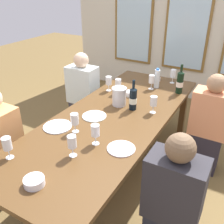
# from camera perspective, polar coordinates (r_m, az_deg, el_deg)

# --- Properties ---
(ground_plane) EXTENTS (12.00, 12.00, 0.00)m
(ground_plane) POSITION_cam_1_polar(r_m,az_deg,el_deg) (2.92, 0.20, -13.70)
(ground_plane) COLOR brown
(back_wall_with_windows) EXTENTS (4.17, 0.10, 2.90)m
(back_wall_with_windows) POSITION_cam_1_polar(r_m,az_deg,el_deg) (4.53, 16.78, 20.54)
(back_wall_with_windows) COLOR beige
(back_wall_with_windows) RESTS_ON ground
(dining_table) EXTENTS (0.97, 2.58, 0.74)m
(dining_table) POSITION_cam_1_polar(r_m,az_deg,el_deg) (2.52, 0.22, -2.12)
(dining_table) COLOR brown
(dining_table) RESTS_ON ground
(white_plate_0) EXTENTS (0.23, 0.23, 0.01)m
(white_plate_0) POSITION_cam_1_polar(r_m,az_deg,el_deg) (2.48, -3.93, -0.91)
(white_plate_0) COLOR white
(white_plate_0) RESTS_ON dining_table
(white_plate_1) EXTENTS (0.25, 0.25, 0.01)m
(white_plate_1) POSITION_cam_1_polar(r_m,az_deg,el_deg) (2.36, -11.92, -3.14)
(white_plate_1) COLOR white
(white_plate_1) RESTS_ON dining_table
(white_plate_2) EXTENTS (0.22, 0.22, 0.01)m
(white_plate_2) POSITION_cam_1_polar(r_m,az_deg,el_deg) (2.03, 2.04, -8.07)
(white_plate_2) COLOR white
(white_plate_2) RESTS_ON dining_table
(metal_pitcher) EXTENTS (0.16, 0.16, 0.19)m
(metal_pitcher) POSITION_cam_1_polar(r_m,az_deg,el_deg) (2.67, 1.59, 3.47)
(metal_pitcher) COLOR silver
(metal_pitcher) RESTS_ON dining_table
(wine_bottle_0) EXTENTS (0.08, 0.08, 0.34)m
(wine_bottle_0) POSITION_cam_1_polar(r_m,az_deg,el_deg) (3.04, 14.75, 6.39)
(wine_bottle_0) COLOR black
(wine_bottle_0) RESTS_ON dining_table
(wine_bottle_1) EXTENTS (0.08, 0.08, 0.31)m
(wine_bottle_1) POSITION_cam_1_polar(r_m,az_deg,el_deg) (2.58, 4.66, 3.00)
(wine_bottle_1) COLOR black
(wine_bottle_1) RESTS_ON dining_table
(tasting_bowl_0) EXTENTS (0.12, 0.12, 0.05)m
(tasting_bowl_0) POSITION_cam_1_polar(r_m,az_deg,el_deg) (2.92, 4.18, 4.09)
(tasting_bowl_0) COLOR white
(tasting_bowl_0) RESTS_ON dining_table
(tasting_bowl_1) EXTENTS (0.12, 0.12, 0.04)m
(tasting_bowl_1) POSITION_cam_1_polar(r_m,az_deg,el_deg) (3.39, 9.63, 7.15)
(tasting_bowl_1) COLOR white
(tasting_bowl_1) RESTS_ON dining_table
(tasting_bowl_2) EXTENTS (0.14, 0.14, 0.05)m
(tasting_bowl_2) POSITION_cam_1_polar(r_m,az_deg,el_deg) (1.78, -16.79, -14.50)
(tasting_bowl_2) COLOR white
(tasting_bowl_2) RESTS_ON dining_table
(water_bottle) EXTENTS (0.06, 0.06, 0.24)m
(water_bottle) POSITION_cam_1_polar(r_m,az_deg,el_deg) (3.15, 9.90, 7.29)
(water_bottle) COLOR white
(water_bottle) RESTS_ON dining_table
(wine_glass_0) EXTENTS (0.07, 0.07, 0.17)m
(wine_glass_0) POSITION_cam_1_polar(r_m,az_deg,el_deg) (2.02, -22.17, -6.57)
(wine_glass_0) COLOR white
(wine_glass_0) RESTS_ON dining_table
(wine_glass_1) EXTENTS (0.07, 0.07, 0.17)m
(wine_glass_1) POSITION_cam_1_polar(r_m,az_deg,el_deg) (1.92, -8.82, -6.70)
(wine_glass_1) COLOR white
(wine_glass_1) RESTS_ON dining_table
(wine_glass_2) EXTENTS (0.07, 0.07, 0.17)m
(wine_glass_2) POSITION_cam_1_polar(r_m,az_deg,el_deg) (2.93, 1.36, 6.31)
(wine_glass_2) COLOR white
(wine_glass_2) RESTS_ON dining_table
(wine_glass_3) EXTENTS (0.07, 0.07, 0.17)m
(wine_glass_3) POSITION_cam_1_polar(r_m,az_deg,el_deg) (2.20, -8.24, -1.64)
(wine_glass_3) COLOR white
(wine_glass_3) RESTS_ON dining_table
(wine_glass_4) EXTENTS (0.07, 0.07, 0.17)m
(wine_glass_4) POSITION_cam_1_polar(r_m,az_deg,el_deg) (2.03, -3.71, -4.17)
(wine_glass_4) COLOR white
(wine_glass_4) RESTS_ON dining_table
(wine_glass_5) EXTENTS (0.07, 0.07, 0.17)m
(wine_glass_5) POSITION_cam_1_polar(r_m,az_deg,el_deg) (2.53, 9.16, 2.22)
(wine_glass_5) COLOR white
(wine_glass_5) RESTS_ON dining_table
(wine_glass_6) EXTENTS (0.07, 0.07, 0.17)m
(wine_glass_6) POSITION_cam_1_polar(r_m,az_deg,el_deg) (3.01, -0.74, 6.79)
(wine_glass_6) COLOR white
(wine_glass_6) RESTS_ON dining_table
(wine_glass_7) EXTENTS (0.07, 0.07, 0.17)m
(wine_glass_7) POSITION_cam_1_polar(r_m,az_deg,el_deg) (3.33, 13.33, 8.15)
(wine_glass_7) COLOR white
(wine_glass_7) RESTS_ON dining_table
(wine_glass_8) EXTENTS (0.07, 0.07, 0.17)m
(wine_glass_8) POSITION_cam_1_polar(r_m,az_deg,el_deg) (3.09, 8.75, 7.11)
(wine_glass_8) COLOR white
(wine_glass_8) RESTS_ON dining_table
(seated_person_0) EXTENTS (0.38, 0.24, 1.11)m
(seated_person_0) POSITION_cam_1_polar(r_m,az_deg,el_deg) (3.45, -6.38, 3.47)
(seated_person_0) COLOR #2F2F39
(seated_person_0) RESTS_ON ground
(seated_person_1) EXTENTS (0.38, 0.24, 1.11)m
(seated_person_1) POSITION_cam_1_polar(r_m,az_deg,el_deg) (2.91, 20.43, -3.11)
(seated_person_1) COLOR #29252F
(seated_person_1) RESTS_ON ground
(seated_person_2) EXTENTS (0.38, 0.24, 1.11)m
(seated_person_2) POSITION_cam_1_polar(r_m,az_deg,el_deg) (2.64, -23.09, -6.98)
(seated_person_2) COLOR #283933
(seated_person_2) RESTS_ON ground
(seated_person_3) EXTENTS (0.38, 0.24, 1.11)m
(seated_person_3) POSITION_cam_1_polar(r_m,az_deg,el_deg) (1.94, 13.04, -19.57)
(seated_person_3) COLOR #242631
(seated_person_3) RESTS_ON ground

